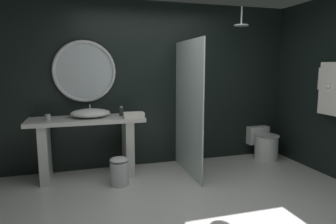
{
  "coord_description": "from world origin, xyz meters",
  "views": [
    {
      "loc": [
        -1.14,
        -2.76,
        1.6
      ],
      "look_at": [
        -0.05,
        0.99,
        0.99
      ],
      "focal_mm": 31.48,
      "sensor_mm": 36.0,
      "label": 1
    }
  ],
  "objects_px": {
    "soap_dispenser": "(121,112)",
    "toilet": "(264,144)",
    "vessel_sink": "(90,113)",
    "waste_bin": "(119,171)",
    "round_wall_mirror": "(85,71)",
    "tumbler_cup": "(48,117)",
    "hanging_bathrobe": "(332,87)",
    "rain_shower_head": "(241,24)",
    "folded_hand_towel": "(134,115)"
  },
  "relations": [
    {
      "from": "vessel_sink",
      "to": "hanging_bathrobe",
      "type": "bearing_deg",
      "value": -17.47
    },
    {
      "from": "vessel_sink",
      "to": "waste_bin",
      "type": "distance_m",
      "value": 0.93
    },
    {
      "from": "hanging_bathrobe",
      "to": "round_wall_mirror",
      "type": "bearing_deg",
      "value": 158.87
    },
    {
      "from": "soap_dispenser",
      "to": "toilet",
      "type": "relative_size",
      "value": 0.25
    },
    {
      "from": "soap_dispenser",
      "to": "toilet",
      "type": "distance_m",
      "value": 2.57
    },
    {
      "from": "soap_dispenser",
      "to": "hanging_bathrobe",
      "type": "xyz_separation_m",
      "value": [
        2.81,
        -1.03,
        0.38
      ]
    },
    {
      "from": "round_wall_mirror",
      "to": "folded_hand_towel",
      "type": "xyz_separation_m",
      "value": [
        0.65,
        -0.47,
        -0.61
      ]
    },
    {
      "from": "toilet",
      "to": "hanging_bathrobe",
      "type": "bearing_deg",
      "value": -71.94
    },
    {
      "from": "vessel_sink",
      "to": "soap_dispenser",
      "type": "relative_size",
      "value": 3.84
    },
    {
      "from": "tumbler_cup",
      "to": "toilet",
      "type": "relative_size",
      "value": 0.14
    },
    {
      "from": "tumbler_cup",
      "to": "toilet",
      "type": "bearing_deg",
      "value": 0.73
    },
    {
      "from": "soap_dispenser",
      "to": "hanging_bathrobe",
      "type": "bearing_deg",
      "value": -20.07
    },
    {
      "from": "soap_dispenser",
      "to": "hanging_bathrobe",
      "type": "distance_m",
      "value": 3.01
    },
    {
      "from": "vessel_sink",
      "to": "folded_hand_towel",
      "type": "height_order",
      "value": "vessel_sink"
    },
    {
      "from": "rain_shower_head",
      "to": "toilet",
      "type": "height_order",
      "value": "rain_shower_head"
    },
    {
      "from": "rain_shower_head",
      "to": "soap_dispenser",
      "type": "bearing_deg",
      "value": 174.97
    },
    {
      "from": "tumbler_cup",
      "to": "hanging_bathrobe",
      "type": "relative_size",
      "value": 0.1
    },
    {
      "from": "tumbler_cup",
      "to": "waste_bin",
      "type": "distance_m",
      "value": 1.23
    },
    {
      "from": "hanging_bathrobe",
      "to": "folded_hand_towel",
      "type": "bearing_deg",
      "value": 163.15
    },
    {
      "from": "vessel_sink",
      "to": "rain_shower_head",
      "type": "height_order",
      "value": "rain_shower_head"
    },
    {
      "from": "rain_shower_head",
      "to": "waste_bin",
      "type": "relative_size",
      "value": 0.74
    },
    {
      "from": "round_wall_mirror",
      "to": "waste_bin",
      "type": "relative_size",
      "value": 2.35
    },
    {
      "from": "round_wall_mirror",
      "to": "hanging_bathrobe",
      "type": "xyz_separation_m",
      "value": [
        3.3,
        -1.28,
        -0.21
      ]
    },
    {
      "from": "soap_dispenser",
      "to": "waste_bin",
      "type": "relative_size",
      "value": 0.37
    },
    {
      "from": "soap_dispenser",
      "to": "rain_shower_head",
      "type": "relative_size",
      "value": 0.5
    },
    {
      "from": "vessel_sink",
      "to": "tumbler_cup",
      "type": "xyz_separation_m",
      "value": [
        -0.57,
        -0.05,
        -0.02
      ]
    },
    {
      "from": "waste_bin",
      "to": "toilet",
      "type": "bearing_deg",
      "value": 10.16
    },
    {
      "from": "round_wall_mirror",
      "to": "toilet",
      "type": "xyz_separation_m",
      "value": [
        2.97,
        -0.25,
        -1.27
      ]
    },
    {
      "from": "hanging_bathrobe",
      "to": "waste_bin",
      "type": "bearing_deg",
      "value": 169.13
    },
    {
      "from": "vessel_sink",
      "to": "waste_bin",
      "type": "xyz_separation_m",
      "value": [
        0.33,
        -0.46,
        -0.74
      ]
    },
    {
      "from": "round_wall_mirror",
      "to": "hanging_bathrobe",
      "type": "bearing_deg",
      "value": -21.13
    },
    {
      "from": "folded_hand_towel",
      "to": "rain_shower_head",
      "type": "bearing_deg",
      "value": 1.95
    },
    {
      "from": "tumbler_cup",
      "to": "folded_hand_towel",
      "type": "height_order",
      "value": "tumbler_cup"
    },
    {
      "from": "waste_bin",
      "to": "soap_dispenser",
      "type": "bearing_deg",
      "value": 76.84
    },
    {
      "from": "folded_hand_towel",
      "to": "hanging_bathrobe",
      "type": "bearing_deg",
      "value": -16.85
    },
    {
      "from": "soap_dispenser",
      "to": "folded_hand_towel",
      "type": "relative_size",
      "value": 0.51
    },
    {
      "from": "rain_shower_head",
      "to": "hanging_bathrobe",
      "type": "relative_size",
      "value": 0.36
    },
    {
      "from": "round_wall_mirror",
      "to": "folded_hand_towel",
      "type": "height_order",
      "value": "round_wall_mirror"
    },
    {
      "from": "vessel_sink",
      "to": "hanging_bathrobe",
      "type": "distance_m",
      "value": 3.43
    },
    {
      "from": "hanging_bathrobe",
      "to": "vessel_sink",
      "type": "bearing_deg",
      "value": 162.53
    },
    {
      "from": "rain_shower_head",
      "to": "folded_hand_towel",
      "type": "xyz_separation_m",
      "value": [
        -1.69,
        -0.06,
        -1.33
      ]
    },
    {
      "from": "vessel_sink",
      "to": "tumbler_cup",
      "type": "relative_size",
      "value": 6.97
    },
    {
      "from": "hanging_bathrobe",
      "to": "waste_bin",
      "type": "distance_m",
      "value": 3.17
    },
    {
      "from": "toilet",
      "to": "tumbler_cup",
      "type": "bearing_deg",
      "value": -179.27
    },
    {
      "from": "tumbler_cup",
      "to": "waste_bin",
      "type": "bearing_deg",
      "value": -24.87
    },
    {
      "from": "tumbler_cup",
      "to": "folded_hand_towel",
      "type": "distance_m",
      "value": 1.17
    },
    {
      "from": "soap_dispenser",
      "to": "rain_shower_head",
      "type": "distance_m",
      "value": 2.26
    },
    {
      "from": "vessel_sink",
      "to": "round_wall_mirror",
      "type": "height_order",
      "value": "round_wall_mirror"
    },
    {
      "from": "round_wall_mirror",
      "to": "rain_shower_head",
      "type": "xyz_separation_m",
      "value": [
        2.34,
        -0.41,
        0.72
      ]
    },
    {
      "from": "toilet",
      "to": "waste_bin",
      "type": "xyz_separation_m",
      "value": [
        -2.58,
        -0.46,
        -0.06
      ]
    }
  ]
}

